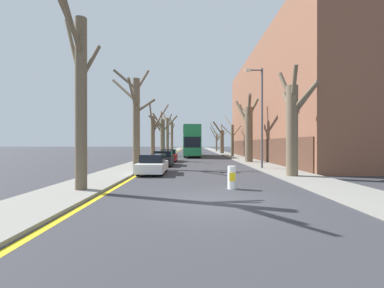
{
  "coord_description": "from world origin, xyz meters",
  "views": [
    {
      "loc": [
        -0.68,
        -8.97,
        2.06
      ],
      "look_at": [
        -0.66,
        25.35,
        1.97
      ],
      "focal_mm": 24.0,
      "sensor_mm": 36.0,
      "label": 1
    }
  ],
  "objects_px": {
    "street_tree_right_1": "(248,130)",
    "street_tree_right_3": "(221,140)",
    "double_decker_bus": "(192,140)",
    "traffic_bollard": "(232,177)",
    "street_tree_left_1": "(136,117)",
    "street_tree_right_4": "(217,140)",
    "lamp_post": "(261,113)",
    "parked_car_2": "(168,156)",
    "street_tree_left_3": "(162,134)",
    "street_tree_left_5": "(172,136)",
    "parked_car_1": "(163,159)",
    "street_tree_left_0": "(80,96)",
    "street_tree_left_2": "(153,135)",
    "street_tree_left_4": "(167,134)",
    "parked_car_0": "(153,164)",
    "street_tree_right_2": "(232,138)",
    "street_tree_right_0": "(293,124)"
  },
  "relations": [
    {
      "from": "street_tree_right_2",
      "to": "parked_car_0",
      "type": "xyz_separation_m",
      "value": [
        -8.71,
        -21.33,
        -2.2
      ]
    },
    {
      "from": "street_tree_left_5",
      "to": "street_tree_right_3",
      "type": "relative_size",
      "value": 1.29
    },
    {
      "from": "street_tree_left_5",
      "to": "street_tree_right_4",
      "type": "distance_m",
      "value": 11.2
    },
    {
      "from": "parked_car_1",
      "to": "traffic_bollard",
      "type": "relative_size",
      "value": 4.04
    },
    {
      "from": "street_tree_right_3",
      "to": "street_tree_left_3",
      "type": "bearing_deg",
      "value": -137.07
    },
    {
      "from": "street_tree_left_0",
      "to": "parked_car_0",
      "type": "bearing_deg",
      "value": 73.11
    },
    {
      "from": "street_tree_left_2",
      "to": "street_tree_left_4",
      "type": "relative_size",
      "value": 0.84
    },
    {
      "from": "street_tree_right_1",
      "to": "street_tree_right_3",
      "type": "relative_size",
      "value": 1.07
    },
    {
      "from": "double_decker_bus",
      "to": "lamp_post",
      "type": "relative_size",
      "value": 1.48
    },
    {
      "from": "street_tree_left_2",
      "to": "street_tree_right_1",
      "type": "bearing_deg",
      "value": -17.36
    },
    {
      "from": "street_tree_left_3",
      "to": "street_tree_right_1",
      "type": "bearing_deg",
      "value": -52.39
    },
    {
      "from": "street_tree_right_1",
      "to": "parked_car_2",
      "type": "bearing_deg",
      "value": 166.27
    },
    {
      "from": "street_tree_left_2",
      "to": "street_tree_right_4",
      "type": "height_order",
      "value": "street_tree_right_4"
    },
    {
      "from": "street_tree_left_0",
      "to": "traffic_bollard",
      "type": "relative_size",
      "value": 7.63
    },
    {
      "from": "street_tree_left_3",
      "to": "double_decker_bus",
      "type": "xyz_separation_m",
      "value": [
        4.81,
        -0.68,
        -0.9
      ]
    },
    {
      "from": "parked_car_0",
      "to": "parked_car_2",
      "type": "height_order",
      "value": "parked_car_2"
    },
    {
      "from": "street_tree_left_4",
      "to": "parked_car_2",
      "type": "height_order",
      "value": "street_tree_left_4"
    },
    {
      "from": "street_tree_left_1",
      "to": "lamp_post",
      "type": "distance_m",
      "value": 10.04
    },
    {
      "from": "lamp_post",
      "to": "street_tree_left_4",
      "type": "bearing_deg",
      "value": 108.63
    },
    {
      "from": "street_tree_left_2",
      "to": "double_decker_bus",
      "type": "relative_size",
      "value": 0.58
    },
    {
      "from": "parked_car_2",
      "to": "traffic_bollard",
      "type": "bearing_deg",
      "value": -75.79
    },
    {
      "from": "street_tree_left_2",
      "to": "street_tree_right_4",
      "type": "distance_m",
      "value": 34.16
    },
    {
      "from": "street_tree_right_3",
      "to": "parked_car_2",
      "type": "xyz_separation_m",
      "value": [
        -8.46,
        -21.59,
        -2.07
      ]
    },
    {
      "from": "street_tree_right_1",
      "to": "street_tree_right_2",
      "type": "bearing_deg",
      "value": 89.41
    },
    {
      "from": "street_tree_left_0",
      "to": "street_tree_left_5",
      "type": "relative_size",
      "value": 0.96
    },
    {
      "from": "street_tree_right_4",
      "to": "lamp_post",
      "type": "xyz_separation_m",
      "value": [
        -0.66,
        -42.61,
        1.52
      ]
    },
    {
      "from": "street_tree_left_1",
      "to": "street_tree_right_1",
      "type": "bearing_deg",
      "value": 30.04
    },
    {
      "from": "street_tree_right_3",
      "to": "street_tree_right_4",
      "type": "bearing_deg",
      "value": 88.75
    },
    {
      "from": "street_tree_left_2",
      "to": "street_tree_left_0",
      "type": "bearing_deg",
      "value": -90.41
    },
    {
      "from": "street_tree_right_1",
      "to": "street_tree_right_3",
      "type": "height_order",
      "value": "street_tree_right_1"
    },
    {
      "from": "double_decker_bus",
      "to": "traffic_bollard",
      "type": "distance_m",
      "value": 28.81
    },
    {
      "from": "street_tree_right_0",
      "to": "double_decker_bus",
      "type": "height_order",
      "value": "street_tree_right_0"
    },
    {
      "from": "lamp_post",
      "to": "street_tree_right_4",
      "type": "bearing_deg",
      "value": 89.11
    },
    {
      "from": "street_tree_left_2",
      "to": "street_tree_right_1",
      "type": "distance_m",
      "value": 10.98
    },
    {
      "from": "double_decker_bus",
      "to": "parked_car_1",
      "type": "distance_m",
      "value": 16.76
    },
    {
      "from": "street_tree_left_5",
      "to": "street_tree_right_2",
      "type": "xyz_separation_m",
      "value": [
        10.78,
        -21.16,
        -1.04
      ]
    },
    {
      "from": "street_tree_left_0",
      "to": "street_tree_left_3",
      "type": "height_order",
      "value": "street_tree_left_0"
    },
    {
      "from": "street_tree_left_0",
      "to": "street_tree_right_4",
      "type": "height_order",
      "value": "street_tree_left_0"
    },
    {
      "from": "street_tree_left_5",
      "to": "parked_car_1",
      "type": "distance_m",
      "value": 36.34
    },
    {
      "from": "double_decker_bus",
      "to": "street_tree_right_1",
      "type": "bearing_deg",
      "value": -65.99
    },
    {
      "from": "street_tree_left_1",
      "to": "street_tree_right_4",
      "type": "relative_size",
      "value": 1.17
    },
    {
      "from": "street_tree_left_4",
      "to": "double_decker_bus",
      "type": "relative_size",
      "value": 0.69
    },
    {
      "from": "parked_car_0",
      "to": "street_tree_left_5",
      "type": "bearing_deg",
      "value": 92.79
    },
    {
      "from": "street_tree_left_4",
      "to": "double_decker_bus",
      "type": "height_order",
      "value": "street_tree_left_4"
    },
    {
      "from": "street_tree_left_5",
      "to": "street_tree_right_3",
      "type": "xyz_separation_m",
      "value": [
        10.54,
        -9.22,
        -1.14
      ]
    },
    {
      "from": "street_tree_right_3",
      "to": "street_tree_right_4",
      "type": "relative_size",
      "value": 0.9
    },
    {
      "from": "street_tree_left_4",
      "to": "parked_car_0",
      "type": "relative_size",
      "value": 2.0
    },
    {
      "from": "street_tree_right_3",
      "to": "traffic_bollard",
      "type": "height_order",
      "value": "street_tree_right_3"
    },
    {
      "from": "street_tree_left_2",
      "to": "lamp_post",
      "type": "xyz_separation_m",
      "value": [
        9.96,
        -10.15,
        1.37
      ]
    },
    {
      "from": "lamp_post",
      "to": "street_tree_left_3",
      "type": "bearing_deg",
      "value": 116.11
    }
  ]
}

